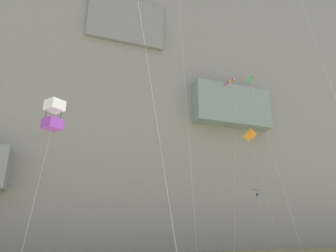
{
  "coord_description": "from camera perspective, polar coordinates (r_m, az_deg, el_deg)",
  "views": [
    {
      "loc": [
        -9.03,
        -4.33,
        3.75
      ],
      "look_at": [
        0.31,
        21.34,
        12.94
      ],
      "focal_mm": 32.19,
      "sensor_mm": 36.0,
      "label": 1
    }
  ],
  "objects": [
    {
      "name": "cliff_face",
      "position": [
        69.0,
        -10.69,
        6.45
      ],
      "size": [
        180.0,
        31.05,
        65.22
      ],
      "color": "gray",
      "rests_on": "ground"
    },
    {
      "name": "kite_banner_mid_left",
      "position": [
        45.05,
        11.72,
        4.91
      ],
      "size": [
        2.35,
        3.11,
        24.72
      ],
      "color": "black",
      "rests_on": "ground"
    },
    {
      "name": "kite_diamond_low_left",
      "position": [
        47.97,
        15.5,
        7.68
      ],
      "size": [
        2.34,
        5.59,
        26.28
      ],
      "color": "green",
      "rests_on": "ground"
    },
    {
      "name": "kite_box_high_center",
      "position": [
        20.7,
        -20.86,
        1.96
      ],
      "size": [
        1.59,
        2.25,
        11.58
      ],
      "color": "white",
      "rests_on": "ground"
    },
    {
      "name": "kite_diamond_mid_center",
      "position": [
        49.9,
        15.37,
        -2.11
      ],
      "size": [
        1.8,
        6.09,
        18.8
      ],
      "color": "orange",
      "rests_on": "ground"
    },
    {
      "name": "kite_delta_upper_left",
      "position": [
        45.92,
        17.1,
        -12.43
      ],
      "size": [
        1.66,
        4.46,
        8.38
      ],
      "color": "black",
      "rests_on": "ground"
    }
  ]
}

